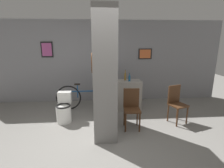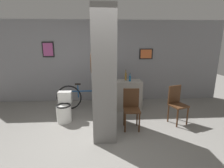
% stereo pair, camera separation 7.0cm
% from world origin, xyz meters
% --- Properties ---
extents(ground_plane, '(14.00, 14.00, 0.00)m').
position_xyz_m(ground_plane, '(0.00, 0.00, 0.00)').
color(ground_plane, gray).
extents(wall_back, '(8.00, 0.09, 2.60)m').
position_xyz_m(wall_back, '(-0.00, 2.63, 1.30)').
color(wall_back, gray).
rests_on(wall_back, ground_plane).
extents(pillar_center, '(0.49, 1.29, 2.60)m').
position_xyz_m(pillar_center, '(0.10, 0.64, 1.30)').
color(pillar_center, gray).
rests_on(pillar_center, ground_plane).
extents(counter_shelf, '(1.33, 0.44, 0.85)m').
position_xyz_m(counter_shelf, '(0.53, 1.80, 0.43)').
color(counter_shelf, gray).
rests_on(counter_shelf, ground_plane).
extents(toilet, '(0.37, 0.53, 0.71)m').
position_xyz_m(toilet, '(-0.89, 1.08, 0.31)').
color(toilet, white).
rests_on(toilet, ground_plane).
extents(chair_near_pillar, '(0.38, 0.38, 0.91)m').
position_xyz_m(chair_near_pillar, '(0.72, 0.64, 0.51)').
color(chair_near_pillar, '#4C2D19').
rests_on(chair_near_pillar, ground_plane).
extents(chair_by_doorway, '(0.47, 0.47, 0.91)m').
position_xyz_m(chair_by_doorway, '(1.87, 0.85, 0.51)').
color(chair_by_doorway, '#4C2D19').
rests_on(chair_by_doorway, ground_plane).
extents(bicycle, '(1.79, 0.42, 0.78)m').
position_xyz_m(bicycle, '(-0.36, 1.84, 0.38)').
color(bicycle, black).
rests_on(bicycle, ground_plane).
extents(bottle_tall, '(0.06, 0.06, 0.32)m').
position_xyz_m(bottle_tall, '(0.75, 1.85, 0.97)').
color(bottle_tall, olive).
rests_on(bottle_tall, counter_shelf).
extents(bottle_short, '(0.06, 0.06, 0.24)m').
position_xyz_m(bottle_short, '(0.85, 1.72, 0.94)').
color(bottle_short, '#19598C').
rests_on(bottle_short, counter_shelf).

